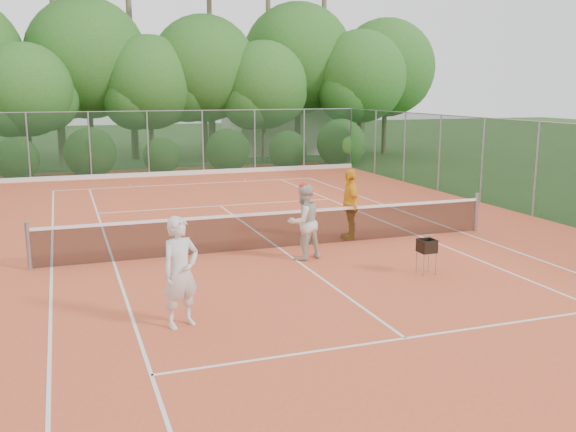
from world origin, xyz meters
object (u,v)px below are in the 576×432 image
object	(u,v)px
player_yellow	(350,204)
ball_hopper	(427,247)
player_white	(181,272)
player_center_grp	(304,222)

from	to	relation	value
player_yellow	ball_hopper	size ratio (longest dim) A/B	2.44
player_white	ball_hopper	size ratio (longest dim) A/B	2.45
player_yellow	ball_hopper	world-z (taller)	player_yellow
player_center_grp	ball_hopper	xyz separation A→B (m)	(2.09, -2.09, -0.29)
player_yellow	ball_hopper	distance (m)	3.67
player_center_grp	player_yellow	size ratio (longest dim) A/B	0.97
ball_hopper	player_yellow	bearing A→B (deg)	114.14
ball_hopper	player_white	bearing A→B (deg)	-144.87
player_white	ball_hopper	bearing A→B (deg)	-9.37
player_white	ball_hopper	xyz separation A→B (m)	(5.64, 1.34, -0.34)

